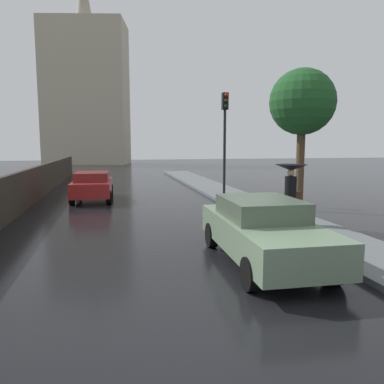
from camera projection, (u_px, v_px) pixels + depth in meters
The scene contains 7 objects.
ground at pixel (171, 338), 5.23m from camera, with size 120.00×120.00×0.00m, color black.
car_red_near_kerb at pixel (92, 185), 17.84m from camera, with size 1.91×3.87×1.36m.
car_green_mid_road at pixel (263, 230), 8.48m from camera, with size 1.97×4.60×1.44m.
pedestrian_with_umbrella_far at pixel (291, 178), 11.84m from camera, with size 1.01×1.01×1.90m.
traffic_light at pixel (225, 127), 16.99m from camera, with size 0.26×0.39×4.82m.
street_tree_near at pixel (302, 103), 14.78m from camera, with size 2.59×2.59×5.62m.
distant_tower at pixel (87, 92), 49.63m from camera, with size 11.49×8.33×24.87m.
Camera 1 is at (-0.74, -4.88, 2.68)m, focal length 35.19 mm.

